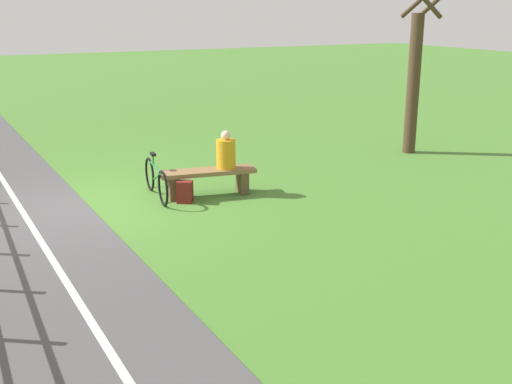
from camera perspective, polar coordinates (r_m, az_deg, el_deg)
ground_plane at (r=11.81m, az=-15.69°, el=-1.47°), size 80.00×80.00×0.00m
paved_path at (r=8.00m, az=-15.56°, el=-10.24°), size 3.48×36.06×0.02m
path_centre_line at (r=8.00m, az=-15.57°, el=-10.18°), size 1.19×31.98×0.00m
bench at (r=12.10m, az=-4.42°, el=1.32°), size 1.90×0.78×0.52m
person_seated at (r=12.07m, az=-2.77°, el=3.61°), size 0.43×0.43×0.74m
bicycle at (r=12.07m, az=-9.13°, el=1.10°), size 0.20×1.76×0.85m
backpack at (r=11.74m, az=-6.51°, el=0.00°), size 0.36×0.34×0.42m
tree_mid_field at (r=15.97m, az=14.30°, el=10.24°), size 1.26×1.27×4.26m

